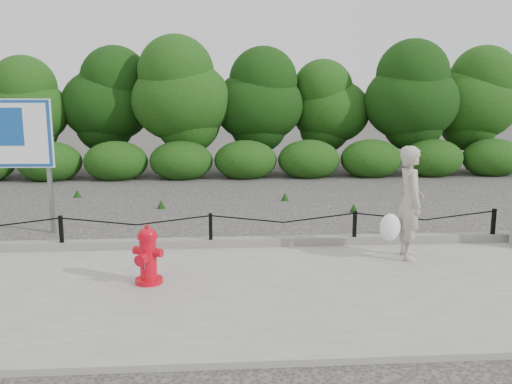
% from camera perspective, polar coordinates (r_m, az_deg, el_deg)
% --- Properties ---
extents(ground, '(90.00, 90.00, 0.00)m').
position_cam_1_polar(ground, '(9.41, -4.76, -6.28)').
color(ground, '#2D2B28').
rests_on(ground, ground).
extents(sidewalk, '(14.00, 4.00, 0.08)m').
position_cam_1_polar(sidewalk, '(7.51, -4.93, -10.50)').
color(sidewalk, gray).
rests_on(sidewalk, ground).
extents(curb, '(14.00, 0.22, 0.14)m').
position_cam_1_polar(curb, '(9.42, -4.77, -5.32)').
color(curb, slate).
rests_on(curb, sidewalk).
extents(chain_barrier, '(10.06, 0.06, 0.60)m').
position_cam_1_polar(chain_barrier, '(9.29, -4.80, -3.59)').
color(chain_barrier, black).
rests_on(chain_barrier, sidewalk).
extents(treeline, '(20.20, 3.47, 4.31)m').
position_cam_1_polar(treeline, '(17.93, -2.65, 9.69)').
color(treeline, black).
rests_on(treeline, ground).
extents(fire_hydrant, '(0.51, 0.51, 0.83)m').
position_cam_1_polar(fire_hydrant, '(7.74, -11.32, -6.59)').
color(fire_hydrant, red).
rests_on(fire_hydrant, sidewalk).
extents(pedestrian, '(0.76, 0.70, 1.81)m').
position_cam_1_polar(pedestrian, '(8.91, 15.77, -1.25)').
color(pedestrian, '#A59D8D').
rests_on(pedestrian, sidewalk).
extents(advertising_sign, '(1.61, 0.19, 2.58)m').
position_cam_1_polar(advertising_sign, '(11.22, -24.53, 5.03)').
color(advertising_sign, slate).
rests_on(advertising_sign, ground).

